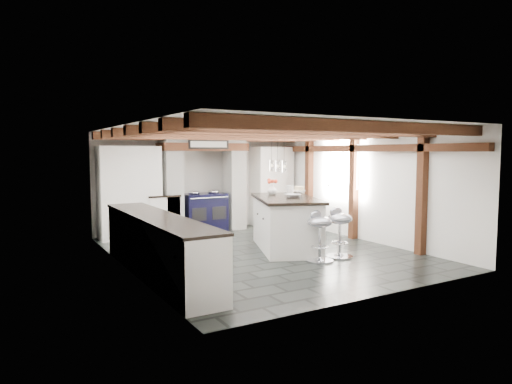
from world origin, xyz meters
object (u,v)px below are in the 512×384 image
bar_stool_near (339,227)px  bar_stool_far (319,230)px  range_cooker (204,212)px  kitchen_island (286,223)px

bar_stool_near → bar_stool_far: bearing=179.5°
range_cooker → bar_stool_far: range_cooker is taller
range_cooker → bar_stool_near: size_ratio=1.12×
range_cooker → bar_stool_near: 3.84m
range_cooker → kitchen_island: (0.55, -2.65, 0.05)m
bar_stool_near → kitchen_island: bearing=103.6°
range_cooker → kitchen_island: size_ratio=0.44×
range_cooker → bar_stool_far: (0.48, -3.78, 0.08)m
bar_stool_far → range_cooker: bearing=81.7°
range_cooker → bar_stool_far: 3.81m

